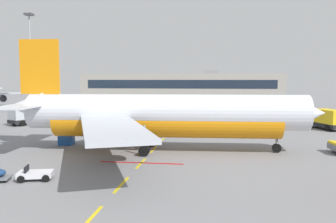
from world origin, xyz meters
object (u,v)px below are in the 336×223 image
at_px(ground_power_truck, 326,119).
at_px(uld_cargo_container, 66,138).
at_px(airliner_foreground, 160,115).
at_px(catering_truck, 29,115).
at_px(apron_light_mast_near, 30,51).

relative_size(ground_power_truck, uld_cargo_container, 4.21).
bearing_deg(airliner_foreground, catering_truck, 144.18).
height_order(ground_power_truck, apron_light_mast_near, apron_light_mast_near).
bearing_deg(uld_cargo_container, apron_light_mast_near, 123.66).
height_order(airliner_foreground, catering_truck, airliner_foreground).
distance_m(airliner_foreground, ground_power_truck, 30.56).
bearing_deg(catering_truck, uld_cargo_container, -49.50).
bearing_deg(airliner_foreground, ground_power_truck, 41.20).
distance_m(catering_truck, apron_light_mast_near, 28.89).
xyz_separation_m(ground_power_truck, apron_light_mast_near, (-61.14, 21.65, 12.95)).
xyz_separation_m(ground_power_truck, uld_cargo_container, (-34.73, -18.01, -0.85)).
relative_size(catering_truck, ground_power_truck, 0.99).
height_order(airliner_foreground, uld_cargo_container, airliner_foreground).
distance_m(airliner_foreground, apron_light_mast_near, 57.57).
relative_size(ground_power_truck, apron_light_mast_near, 0.32).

